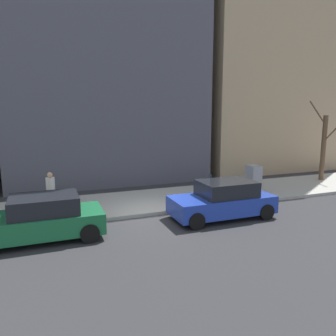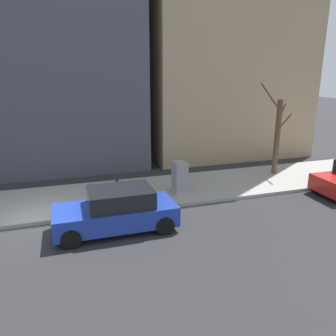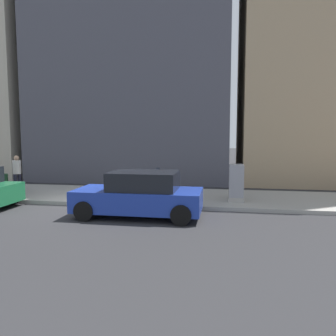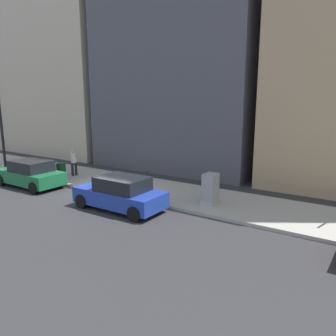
{
  "view_description": "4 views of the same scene",
  "coord_description": "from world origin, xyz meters",
  "px_view_note": "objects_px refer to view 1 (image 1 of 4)",
  "views": [
    {
      "loc": [
        -12.42,
        4.12,
        4.31
      ],
      "look_at": [
        1.44,
        -1.2,
        1.72
      ],
      "focal_mm": 35.0,
      "sensor_mm": 36.0,
      "label": 1
    },
    {
      "loc": [
        -11.83,
        -1.06,
        5.34
      ],
      "look_at": [
        0.04,
        -4.87,
        1.74
      ],
      "focal_mm": 35.0,
      "sensor_mm": 36.0,
      "label": 2
    },
    {
      "loc": [
        -11.64,
        -5.31,
        2.71
      ],
      "look_at": [
        1.6,
        -3.06,
        1.37
      ],
      "focal_mm": 35.0,
      "sensor_mm": 36.0,
      "label": 3
    },
    {
      "loc": [
        -11.8,
        -12.19,
        4.89
      ],
      "look_at": [
        0.44,
        -4.07,
        1.79
      ],
      "focal_mm": 35.0,
      "sensor_mm": 36.0,
      "label": 4
    }
  ],
  "objects_px": {
    "parking_meter": "(210,185)",
    "trash_bin": "(47,206)",
    "utility_box": "(253,180)",
    "office_tower_left": "(248,32)",
    "parked_car_blue": "(223,200)",
    "parked_car_green": "(41,219)",
    "pedestrian_near_meter": "(51,189)",
    "bare_tree": "(323,146)"
  },
  "relations": [
    {
      "from": "parked_car_green",
      "to": "pedestrian_near_meter",
      "type": "relative_size",
      "value": 2.53
    },
    {
      "from": "parked_car_green",
      "to": "office_tower_left",
      "type": "xyz_separation_m",
      "value": [
        11.73,
        -15.86,
        9.73
      ]
    },
    {
      "from": "parked_car_blue",
      "to": "trash_bin",
      "type": "relative_size",
      "value": 4.67
    },
    {
      "from": "bare_tree",
      "to": "parking_meter",
      "type": "bearing_deg",
      "value": 103.67
    },
    {
      "from": "parked_car_blue",
      "to": "trash_bin",
      "type": "bearing_deg",
      "value": 72.65
    },
    {
      "from": "parking_meter",
      "to": "parked_car_blue",
      "type": "bearing_deg",
      "value": 170.06
    },
    {
      "from": "pedestrian_near_meter",
      "to": "bare_tree",
      "type": "bearing_deg",
      "value": -71.92
    },
    {
      "from": "parked_car_green",
      "to": "utility_box",
      "type": "distance_m",
      "value": 10.43
    },
    {
      "from": "parking_meter",
      "to": "bare_tree",
      "type": "xyz_separation_m",
      "value": [
        2.15,
        -8.85,
        1.25
      ]
    },
    {
      "from": "parking_meter",
      "to": "office_tower_left",
      "type": "distance_m",
      "value": 16.41
    },
    {
      "from": "parking_meter",
      "to": "pedestrian_near_meter",
      "type": "distance_m",
      "value": 6.93
    },
    {
      "from": "parked_car_green",
      "to": "bare_tree",
      "type": "bearing_deg",
      "value": -77.13
    },
    {
      "from": "utility_box",
      "to": "pedestrian_near_meter",
      "type": "xyz_separation_m",
      "value": [
        0.46,
        9.75,
        0.24
      ]
    },
    {
      "from": "parked_car_blue",
      "to": "parked_car_green",
      "type": "xyz_separation_m",
      "value": [
        0.16,
        6.93,
        0.0
      ]
    },
    {
      "from": "parked_car_green",
      "to": "utility_box",
      "type": "bearing_deg",
      "value": -76.94
    },
    {
      "from": "parked_car_blue",
      "to": "utility_box",
      "type": "distance_m",
      "value": 4.09
    },
    {
      "from": "parked_car_green",
      "to": "pedestrian_near_meter",
      "type": "distance_m",
      "value": 2.85
    },
    {
      "from": "utility_box",
      "to": "parked_car_blue",
      "type": "bearing_deg",
      "value": 127.74
    },
    {
      "from": "parking_meter",
      "to": "trash_bin",
      "type": "distance_m",
      "value": 7.01
    },
    {
      "from": "parked_car_green",
      "to": "trash_bin",
      "type": "xyz_separation_m",
      "value": [
        1.94,
        -0.24,
        -0.14
      ]
    },
    {
      "from": "parking_meter",
      "to": "utility_box",
      "type": "relative_size",
      "value": 0.94
    },
    {
      "from": "parked_car_green",
      "to": "pedestrian_near_meter",
      "type": "height_order",
      "value": "pedestrian_near_meter"
    },
    {
      "from": "utility_box",
      "to": "office_tower_left",
      "type": "height_order",
      "value": "office_tower_left"
    },
    {
      "from": "parked_car_blue",
      "to": "utility_box",
      "type": "xyz_separation_m",
      "value": [
        2.5,
        -3.24,
        0.11
      ]
    },
    {
      "from": "pedestrian_near_meter",
      "to": "parked_car_blue",
      "type": "bearing_deg",
      "value": -99.47
    },
    {
      "from": "parked_car_blue",
      "to": "pedestrian_near_meter",
      "type": "bearing_deg",
      "value": 65.61
    },
    {
      "from": "parked_car_blue",
      "to": "pedestrian_near_meter",
      "type": "xyz_separation_m",
      "value": [
        2.97,
        6.51,
        0.35
      ]
    },
    {
      "from": "parked_car_blue",
      "to": "parked_car_green",
      "type": "bearing_deg",
      "value": 88.74
    },
    {
      "from": "parked_car_green",
      "to": "parked_car_blue",
      "type": "bearing_deg",
      "value": -91.26
    },
    {
      "from": "trash_bin",
      "to": "bare_tree",
      "type": "bearing_deg",
      "value": -83.86
    },
    {
      "from": "parked_car_green",
      "to": "trash_bin",
      "type": "relative_size",
      "value": 4.67
    },
    {
      "from": "parked_car_green",
      "to": "bare_tree",
      "type": "relative_size",
      "value": 0.88
    },
    {
      "from": "parked_car_blue",
      "to": "office_tower_left",
      "type": "bearing_deg",
      "value": -36.8
    },
    {
      "from": "parked_car_blue",
      "to": "office_tower_left",
      "type": "height_order",
      "value": "office_tower_left"
    },
    {
      "from": "trash_bin",
      "to": "pedestrian_near_meter",
      "type": "height_order",
      "value": "pedestrian_near_meter"
    },
    {
      "from": "parked_car_blue",
      "to": "office_tower_left",
      "type": "distance_m",
      "value": 17.77
    },
    {
      "from": "utility_box",
      "to": "trash_bin",
      "type": "xyz_separation_m",
      "value": [
        -0.4,
        9.93,
        -0.25
      ]
    },
    {
      "from": "parked_car_blue",
      "to": "bare_tree",
      "type": "bearing_deg",
      "value": -67.29
    },
    {
      "from": "parked_car_blue",
      "to": "pedestrian_near_meter",
      "type": "relative_size",
      "value": 2.53
    },
    {
      "from": "parked_car_green",
      "to": "utility_box",
      "type": "xyz_separation_m",
      "value": [
        2.34,
        -10.16,
        0.11
      ]
    },
    {
      "from": "parking_meter",
      "to": "trash_bin",
      "type": "height_order",
      "value": "parking_meter"
    },
    {
      "from": "bare_tree",
      "to": "pedestrian_near_meter",
      "type": "height_order",
      "value": "bare_tree"
    }
  ]
}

